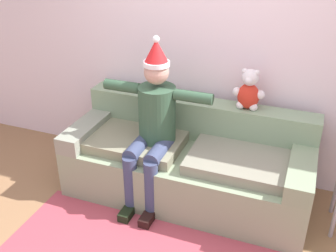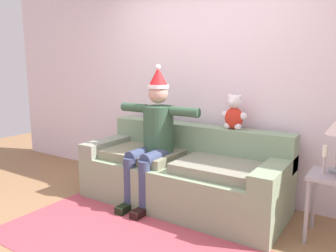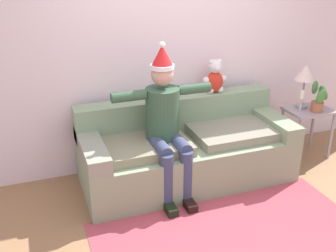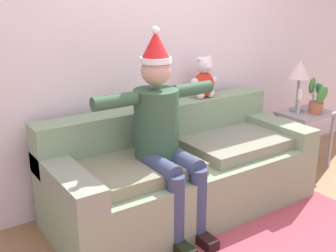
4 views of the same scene
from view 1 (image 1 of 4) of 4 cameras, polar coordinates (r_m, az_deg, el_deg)
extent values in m
cube|color=silver|center=(3.89, 5.91, 11.71)|extent=(7.00, 0.10, 2.70)
cube|color=gray|center=(3.85, 2.70, -6.80)|extent=(2.26, 0.93, 0.47)
cube|color=gray|center=(3.91, 4.44, 1.07)|extent=(2.26, 0.24, 0.38)
cube|color=gray|center=(4.06, -10.96, -0.07)|extent=(0.22, 0.93, 0.16)
cube|color=gray|center=(3.55, 18.70, -5.57)|extent=(0.22, 0.93, 0.16)
cube|color=gray|center=(3.81, -4.70, -2.09)|extent=(0.90, 0.65, 0.10)
cube|color=gray|center=(3.55, 10.38, -4.98)|extent=(0.90, 0.65, 0.10)
cylinder|color=#32533B|center=(3.61, -1.58, 1.78)|extent=(0.34, 0.34, 0.52)
sphere|color=tan|center=(3.46, -1.66, 7.74)|extent=(0.22, 0.22, 0.22)
cylinder|color=white|center=(3.43, -1.68, 8.95)|extent=(0.23, 0.23, 0.04)
cone|color=red|center=(3.40, -1.71, 10.71)|extent=(0.21, 0.21, 0.20)
sphere|color=white|center=(3.37, -1.73, 12.33)|extent=(0.06, 0.06, 0.06)
cylinder|color=#384264|center=(3.61, -4.20, -2.99)|extent=(0.14, 0.40, 0.14)
cylinder|color=#384264|center=(3.62, -5.37, -8.40)|extent=(0.13, 0.13, 0.57)
cube|color=black|center=(3.72, -5.74, -12.14)|extent=(0.10, 0.24, 0.08)
cylinder|color=#384264|center=(3.54, -1.25, -3.59)|extent=(0.14, 0.40, 0.14)
cylinder|color=#384264|center=(3.55, -2.43, -9.11)|extent=(0.13, 0.13, 0.57)
cube|color=black|center=(3.65, -2.85, -12.91)|extent=(0.10, 0.24, 0.08)
cylinder|color=#32533B|center=(3.66, -6.58, 5.70)|extent=(0.34, 0.10, 0.10)
cylinder|color=#32533B|center=(3.42, 3.67, 4.20)|extent=(0.34, 0.10, 0.10)
ellipsoid|color=red|center=(3.69, 11.44, 4.22)|extent=(0.20, 0.16, 0.24)
sphere|color=silver|center=(3.63, 11.70, 6.82)|extent=(0.15, 0.15, 0.15)
sphere|color=silver|center=(3.57, 11.51, 6.36)|extent=(0.07, 0.07, 0.07)
sphere|color=silver|center=(3.61, 10.96, 7.72)|extent=(0.05, 0.05, 0.05)
sphere|color=silver|center=(3.60, 12.61, 7.48)|extent=(0.05, 0.05, 0.05)
sphere|color=silver|center=(3.70, 9.88, 4.90)|extent=(0.08, 0.08, 0.08)
sphere|color=silver|center=(3.71, 10.32, 2.99)|extent=(0.08, 0.08, 0.08)
sphere|color=silver|center=(3.67, 13.09, 4.39)|extent=(0.08, 0.08, 0.08)
sphere|color=silver|center=(3.69, 12.14, 2.69)|extent=(0.08, 0.08, 0.08)
camera|label=2|loc=(1.23, 80.48, -49.18)|focal=35.49mm
camera|label=3|loc=(2.53, -80.60, 1.77)|focal=42.71mm
camera|label=4|loc=(2.96, -57.12, 2.14)|focal=44.15mm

